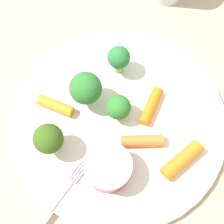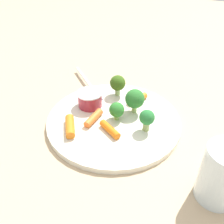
{
  "view_description": "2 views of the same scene",
  "coord_description": "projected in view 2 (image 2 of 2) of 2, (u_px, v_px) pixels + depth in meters",
  "views": [
    {
      "loc": [
        0.03,
        0.15,
        0.41
      ],
      "look_at": [
        0.01,
        -0.0,
        0.03
      ],
      "focal_mm": 52.88,
      "sensor_mm": 36.0,
      "label": 1
    },
    {
      "loc": [
        -0.39,
        -0.16,
        0.34
      ],
      "look_at": [
        0.01,
        0.01,
        0.02
      ],
      "focal_mm": 40.12,
      "sensor_mm": 36.0,
      "label": 2
    }
  ],
  "objects": [
    {
      "name": "broccoli_floret_0",
      "position": [
        117.0,
        109.0,
        0.52
      ],
      "size": [
        0.03,
        0.03,
        0.04
      ],
      "color": "#82BE57",
      "rests_on": "plate"
    },
    {
      "name": "carrot_stick_3",
      "position": [
        94.0,
        118.0,
        0.52
      ],
      "size": [
        0.05,
        0.02,
        0.01
      ],
      "primitive_type": "cylinder",
      "rotation": [
        1.57,
        0.0,
        1.46
      ],
      "color": "orange",
      "rests_on": "plate"
    },
    {
      "name": "carrot_stick_1",
      "position": [
        70.0,
        126.0,
        0.5
      ],
      "size": [
        0.06,
        0.05,
        0.02
      ],
      "primitive_type": "cylinder",
      "rotation": [
        1.57,
        0.0,
        2.13
      ],
      "color": "orange",
      "rests_on": "plate"
    },
    {
      "name": "drinking_glass",
      "position": [
        222.0,
        175.0,
        0.37
      ],
      "size": [
        0.06,
        0.06,
        0.1
      ],
      "primitive_type": "cylinder",
      "color": "silver",
      "rests_on": "ground_plane"
    },
    {
      "name": "sauce_cup",
      "position": [
        90.0,
        99.0,
        0.56
      ],
      "size": [
        0.06,
        0.06,
        0.03
      ],
      "color": "maroon",
      "rests_on": "plate"
    },
    {
      "name": "carrot_stick_0",
      "position": [
        110.0,
        129.0,
        0.49
      ],
      "size": [
        0.04,
        0.05,
        0.01
      ],
      "primitive_type": "cylinder",
      "rotation": [
        1.57,
        0.0,
        5.73
      ],
      "color": "orange",
      "rests_on": "plate"
    },
    {
      "name": "plate",
      "position": [
        114.0,
        120.0,
        0.54
      ],
      "size": [
        0.28,
        0.28,
        0.01
      ],
      "primitive_type": "cylinder",
      "color": "silver",
      "rests_on": "ground_plane"
    },
    {
      "name": "ground_plane",
      "position": [
        114.0,
        122.0,
        0.54
      ],
      "size": [
        2.4,
        2.4,
        0.0
      ],
      "primitive_type": "plane",
      "color": "tan"
    },
    {
      "name": "broccoli_floret_3",
      "position": [
        147.0,
        118.0,
        0.49
      ],
      "size": [
        0.03,
        0.03,
        0.05
      ],
      "color": "#94A963",
      "rests_on": "plate"
    },
    {
      "name": "broccoli_floret_1",
      "position": [
        118.0,
        83.0,
        0.59
      ],
      "size": [
        0.04,
        0.04,
        0.05
      ],
      "color": "#8FB870",
      "rests_on": "plate"
    },
    {
      "name": "broccoli_floret_2",
      "position": [
        135.0,
        99.0,
        0.53
      ],
      "size": [
        0.04,
        0.04,
        0.06
      ],
      "color": "#95B669",
      "rests_on": "plate"
    },
    {
      "name": "fork",
      "position": [
        88.0,
        83.0,
        0.65
      ],
      "size": [
        0.13,
        0.14,
        0.0
      ],
      "color": "silver",
      "rests_on": "plate"
    },
    {
      "name": "carrot_stick_2",
      "position": [
        138.0,
        99.0,
        0.58
      ],
      "size": [
        0.05,
        0.04,
        0.01
      ],
      "primitive_type": "cylinder",
      "rotation": [
        1.57,
        0.0,
        4.17
      ],
      "color": "orange",
      "rests_on": "plate"
    }
  ]
}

